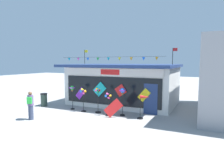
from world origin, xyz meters
name	(u,v)px	position (x,y,z in m)	size (l,w,h in m)	color
ground_plane	(68,121)	(0.00, 0.00, 0.00)	(80.00, 80.00, 0.00)	#9E9B99
kite_shop_building	(124,84)	(0.99, 6.06, 1.63)	(8.50, 6.02, 4.45)	silver
wind_spinner_far_left	(72,91)	(-1.52, 2.51, 1.34)	(0.31, 0.31, 1.71)	black
wind_spinner_left	(83,96)	(-0.42, 2.24, 1.07)	(0.42, 0.35, 1.63)	black
wind_spinner_center_left	(98,99)	(0.61, 2.44, 0.93)	(0.39, 0.39, 1.70)	black
wind_spinner_center_right	(108,101)	(1.56, 2.10, 0.91)	(0.41, 0.38, 1.48)	black
wind_spinner_right	(123,94)	(2.38, 2.49, 1.37)	(0.32, 0.32, 1.77)	black
wind_spinner_far_right	(143,102)	(3.82, 2.27, 1.05)	(0.73, 0.36, 1.46)	black
person_near_camera	(30,105)	(-2.12, -0.72, 0.89)	(0.43, 0.48, 1.68)	#333D56
trash_bin	(44,100)	(-4.16, 2.42, 0.50)	(0.52, 0.52, 0.99)	#2D4238
display_kite_on_ground	(113,108)	(2.06, 1.81, 0.60)	(0.61, 0.03, 1.11)	red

